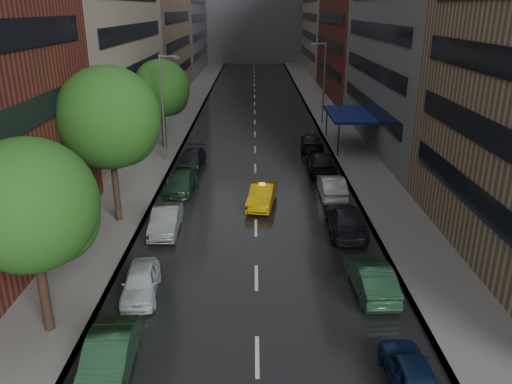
% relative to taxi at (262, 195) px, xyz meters
% --- Properties ---
extents(road, '(14.00, 140.00, 0.01)m').
position_rel_taxi_xyz_m(road, '(-0.42, 30.30, -0.73)').
color(road, black).
rests_on(road, ground).
extents(sidewalk_left, '(4.00, 140.00, 0.15)m').
position_rel_taxi_xyz_m(sidewalk_left, '(-9.42, 30.30, -0.66)').
color(sidewalk_left, gray).
rests_on(sidewalk_left, ground).
extents(sidewalk_right, '(4.00, 140.00, 0.15)m').
position_rel_taxi_xyz_m(sidewalk_right, '(8.58, 30.30, -0.66)').
color(sidewalk_right, gray).
rests_on(sidewalk_right, ground).
extents(tree_near, '(5.20, 5.20, 8.28)m').
position_rel_taxi_xyz_m(tree_near, '(-9.02, -14.08, 4.93)').
color(tree_near, '#382619').
rests_on(tree_near, ground).
extents(tree_mid, '(6.06, 6.06, 9.66)m').
position_rel_taxi_xyz_m(tree_mid, '(-9.02, -2.72, 5.88)').
color(tree_mid, '#382619').
rests_on(tree_mid, ground).
extents(tree_far, '(5.24, 5.24, 8.35)m').
position_rel_taxi_xyz_m(tree_far, '(-9.02, 14.56, 4.98)').
color(tree_far, '#382619').
rests_on(tree_far, ground).
extents(taxi, '(2.24, 4.66, 1.47)m').
position_rel_taxi_xyz_m(taxi, '(0.00, 0.00, 0.00)').
color(taxi, '#E6B10C').
rests_on(taxi, ground).
extents(parked_cars_left, '(2.38, 30.51, 1.52)m').
position_rel_taxi_xyz_m(parked_cars_left, '(-5.82, -3.05, -0.02)').
color(parked_cars_left, '#1A3B23').
rests_on(parked_cars_left, ground).
extents(parked_cars_right, '(2.64, 36.39, 1.61)m').
position_rel_taxi_xyz_m(parked_cars_right, '(4.98, 0.77, 0.03)').
color(parked_cars_right, '#0D1D40').
rests_on(parked_cars_right, ground).
extents(street_lamp_left, '(1.74, 0.22, 9.00)m').
position_rel_taxi_xyz_m(street_lamp_left, '(-8.14, 10.30, 4.15)').
color(street_lamp_left, gray).
rests_on(street_lamp_left, sidewalk_left).
extents(street_lamp_right, '(1.74, 0.22, 9.00)m').
position_rel_taxi_xyz_m(street_lamp_right, '(7.30, 25.30, 4.15)').
color(street_lamp_right, gray).
rests_on(street_lamp_right, sidewalk_right).
extents(awning, '(4.00, 8.00, 3.12)m').
position_rel_taxi_xyz_m(awning, '(8.56, 15.30, 2.40)').
color(awning, navy).
rests_on(awning, sidewalk_right).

